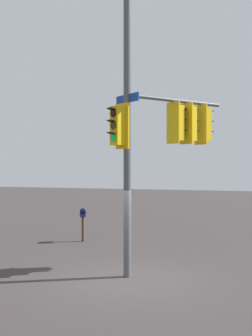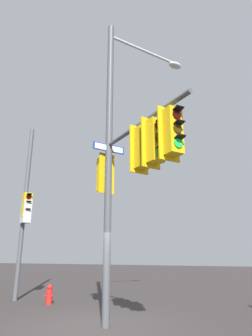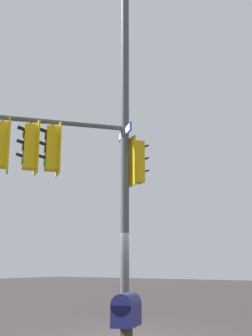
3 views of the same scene
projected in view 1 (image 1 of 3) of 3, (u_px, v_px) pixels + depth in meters
ground_plane at (128, 280)px, 11.73m from camera, size 80.00×80.00×0.00m
main_signal_pole_assembly at (151, 107)px, 12.70m from camera, size 3.52×5.10×9.90m
mailbox at (83, 215)px, 17.55m from camera, size 0.49×0.36×1.41m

